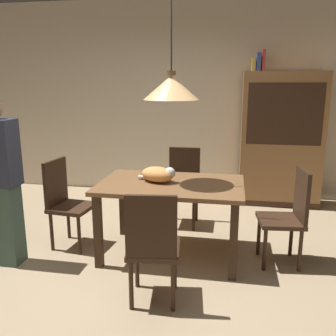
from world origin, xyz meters
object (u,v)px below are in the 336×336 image
object	(u,v)px
dining_table	(171,193)
chair_left_side	(65,199)
chair_right_side	(289,213)
book_blue_wide	(258,62)
chair_far_back	(183,183)
person_standing	(0,184)
cat_sleeping	(158,174)
pendant_lamp	(171,87)
chair_near_front	(153,244)
hutch_bookcase	(281,142)
book_yellow_short	(253,64)
book_red_tall	(263,61)

from	to	relation	value
dining_table	chair_left_side	size ratio (longest dim) A/B	1.51
chair_right_side	book_blue_wide	xyz separation A→B (m)	(-0.25, 1.86, 1.46)
chair_far_back	person_standing	distance (m)	2.05
cat_sleeping	pendant_lamp	distance (m)	0.85
chair_near_front	hutch_bookcase	distance (m)	3.03
chair_far_back	book_yellow_short	size ratio (longest dim) A/B	4.65
book_red_tall	dining_table	bearing A→B (deg)	-116.66
chair_near_front	chair_left_side	distance (m)	1.44
book_yellow_short	book_red_tall	bearing A→B (deg)	0.00
chair_right_side	chair_far_back	world-z (taller)	same
chair_left_side	book_yellow_short	size ratio (longest dim) A/B	4.65
book_blue_wide	person_standing	bearing A→B (deg)	-136.08
book_red_tall	person_standing	size ratio (longest dim) A/B	0.18
cat_sleeping	hutch_bookcase	world-z (taller)	hutch_bookcase
chair_near_front	chair_left_side	size ratio (longest dim) A/B	1.00
chair_near_front	chair_left_side	bearing A→B (deg)	142.06
chair_near_front	chair_right_side	bearing A→B (deg)	38.39
dining_table	hutch_bookcase	distance (m)	2.25
chair_left_side	book_red_tall	size ratio (longest dim) A/B	3.32
pendant_lamp	book_red_tall	distance (m)	2.11
chair_right_side	hutch_bookcase	world-z (taller)	hutch_bookcase
chair_far_back	book_blue_wide	bearing A→B (deg)	48.49
book_blue_wide	book_red_tall	bearing A→B (deg)	0.00
chair_near_front	chair_far_back	bearing A→B (deg)	90.30
chair_right_side	chair_near_front	world-z (taller)	same
dining_table	chair_left_side	world-z (taller)	chair_left_side
chair_right_side	hutch_bookcase	size ratio (longest dim) A/B	0.50
book_yellow_short	person_standing	distance (m)	3.49
chair_right_side	chair_near_front	size ratio (longest dim) A/B	1.00
chair_left_side	hutch_bookcase	world-z (taller)	hutch_bookcase
cat_sleeping	pendant_lamp	bearing A→B (deg)	-7.07
book_yellow_short	chair_right_side	bearing A→B (deg)	-80.22
cat_sleeping	book_yellow_short	size ratio (longest dim) A/B	2.03
book_yellow_short	book_red_tall	size ratio (longest dim) A/B	0.71
chair_right_side	cat_sleeping	size ratio (longest dim) A/B	2.29
cat_sleeping	dining_table	bearing A→B (deg)	-7.07
chair_far_back	hutch_bookcase	world-z (taller)	hutch_bookcase
cat_sleeping	hutch_bookcase	xyz separation A→B (m)	(1.36, 1.85, 0.06)
pendant_lamp	book_yellow_short	size ratio (longest dim) A/B	6.50
chair_near_front	book_red_tall	bearing A→B (deg)	71.33
book_blue_wide	person_standing	distance (m)	3.55
chair_right_side	pendant_lamp	xyz separation A→B (m)	(-1.13, -0.01, 1.15)
dining_table	person_standing	bearing A→B (deg)	-163.53
book_blue_wide	book_red_tall	world-z (taller)	book_red_tall
chair_right_side	book_yellow_short	bearing A→B (deg)	99.78
pendant_lamp	cat_sleeping	bearing A→B (deg)	172.93
person_standing	dining_table	bearing A→B (deg)	16.47
book_yellow_short	book_blue_wide	bearing A→B (deg)	0.00
cat_sleeping	hutch_bookcase	distance (m)	2.30
dining_table	book_yellow_short	size ratio (longest dim) A/B	7.00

